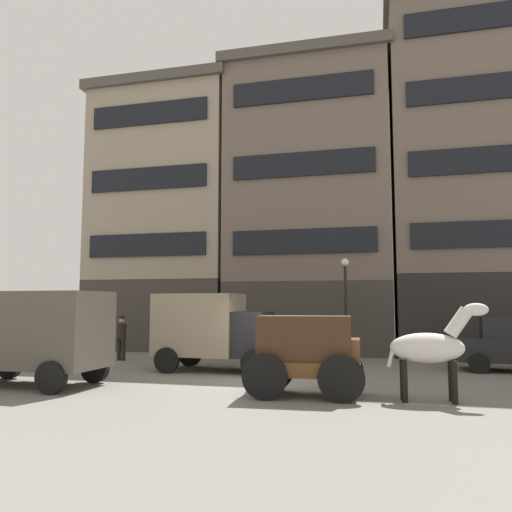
{
  "coord_description": "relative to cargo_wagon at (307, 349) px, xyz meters",
  "views": [
    {
      "loc": [
        3.23,
        -14.09,
        2.29
      ],
      "look_at": [
        -0.79,
        2.03,
        3.89
      ],
      "focal_mm": 34.67,
      "sensor_mm": 36.0,
      "label": 1
    }
  ],
  "objects": [
    {
      "name": "pedestrian_officer",
      "position": [
        -8.39,
        5.88,
        -0.17
      ],
      "size": [
        0.44,
        0.44,
        1.79
      ],
      "color": "black",
      "rests_on": "ground_plane"
    },
    {
      "name": "draft_horse",
      "position": [
        2.95,
        0.0,
        0.12
      ],
      "size": [
        2.35,
        0.7,
        2.3
      ],
      "color": "beige",
      "rests_on": "ground_plane"
    },
    {
      "name": "ground_plane",
      "position": [
        -1.44,
        1.68,
        -1.15
      ],
      "size": [
        120.0,
        120.0,
        0.0
      ],
      "primitive_type": "plane",
      "color": "slate"
    },
    {
      "name": "delivery_truck_near",
      "position": [
        -3.71,
        3.84,
        0.28
      ],
      "size": [
        4.41,
        2.26,
        2.62
      ],
      "color": "black",
      "rests_on": "ground_plane"
    },
    {
      "name": "streetlamp_curbside",
      "position": [
        0.45,
        7.99,
        1.52
      ],
      "size": [
        0.32,
        0.32,
        4.12
      ],
      "color": "black",
      "rests_on": "ground_plane"
    },
    {
      "name": "building_center_left",
      "position": [
        -1.45,
        11.81,
        6.04
      ],
      "size": [
        8.17,
        5.69,
        14.29
      ],
      "color": "#38332D",
      "rests_on": "ground_plane"
    },
    {
      "name": "building_far_left",
      "position": [
        -9.03,
        11.81,
        5.77
      ],
      "size": [
        7.69,
        5.69,
        13.74
      ],
      "color": "#38332D",
      "rests_on": "ground_plane"
    },
    {
      "name": "cargo_wagon",
      "position": [
        0.0,
        0.0,
        0.0
      ],
      "size": [
        2.98,
        1.66,
        1.98
      ],
      "color": "brown",
      "rests_on": "ground_plane"
    },
    {
      "name": "delivery_truck_far",
      "position": [
        -7.64,
        -0.31,
        0.28
      ],
      "size": [
        4.4,
        2.23,
        2.62
      ],
      "color": "#2D3823",
      "rests_on": "ground_plane"
    },
    {
      "name": "building_center_right",
      "position": [
        6.14,
        11.81,
        7.12
      ],
      "size": [
        7.72,
        5.69,
        16.43
      ],
      "color": "black",
      "rests_on": "ground_plane"
    }
  ]
}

